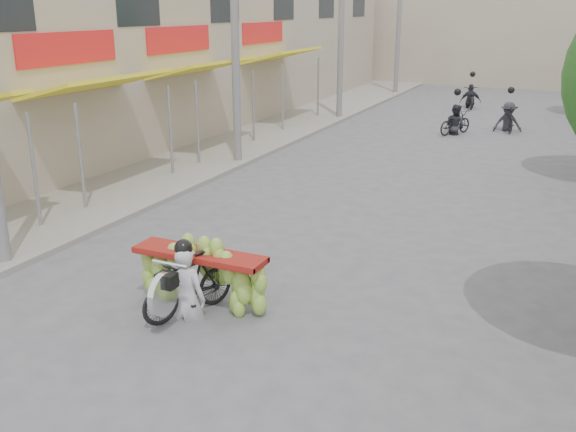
{
  "coord_description": "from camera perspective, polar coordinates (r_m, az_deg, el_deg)",
  "views": [
    {
      "loc": [
        3.97,
        -4.9,
        4.6
      ],
      "look_at": [
        -0.45,
        4.83,
        1.1
      ],
      "focal_mm": 40.0,
      "sensor_mm": 36.0,
      "label": 1
    }
  ],
  "objects": [
    {
      "name": "utility_pole_back",
      "position": [
        36.14,
        9.85,
        16.98
      ],
      "size": [
        0.6,
        0.24,
        8.0
      ],
      "color": "slate",
      "rests_on": "ground"
    },
    {
      "name": "far_building",
      "position": [
        43.1,
        19.92,
        15.65
      ],
      "size": [
        20.0,
        6.0,
        7.0
      ],
      "primitive_type": "cube",
      "color": "tan",
      "rests_on": "ground"
    },
    {
      "name": "shophouse_row_left",
      "position": [
        24.77,
        -16.2,
        13.74
      ],
      "size": [
        9.77,
        40.0,
        6.0
      ],
      "color": "tan",
      "rests_on": "ground"
    },
    {
      "name": "bg_motorbike_a",
      "position": [
        25.1,
        14.68,
        8.73
      ],
      "size": [
        1.24,
        1.66,
        1.95
      ],
      "color": "black",
      "rests_on": "ground"
    },
    {
      "name": "sidewalk_left",
      "position": [
        23.17,
        -4.37,
        6.79
      ],
      "size": [
        4.0,
        60.0,
        0.12
      ],
      "primitive_type": "cube",
      "color": "gray",
      "rests_on": "ground"
    },
    {
      "name": "banana_motorbike",
      "position": [
        10.1,
        -8.52,
        -4.73
      ],
      "size": [
        2.2,
        1.86,
        2.15
      ],
      "color": "black",
      "rests_on": "ground"
    },
    {
      "name": "utility_pole_mid",
      "position": [
        19.33,
        -4.75,
        16.38
      ],
      "size": [
        0.6,
        0.24,
        8.0
      ],
      "color": "slate",
      "rests_on": "ground"
    },
    {
      "name": "bg_motorbike_b",
      "position": [
        26.25,
        19.05,
        8.91
      ],
      "size": [
        1.17,
        1.89,
        1.95
      ],
      "color": "black",
      "rests_on": "ground"
    },
    {
      "name": "utility_pole_far",
      "position": [
        27.55,
        4.76,
        16.89
      ],
      "size": [
        0.6,
        0.24,
        8.0
      ],
      "color": "slate",
      "rests_on": "ground"
    },
    {
      "name": "bg_motorbike_c",
      "position": [
        31.97,
        15.97,
        10.61
      ],
      "size": [
        1.07,
        1.77,
        1.95
      ],
      "color": "black",
      "rests_on": "ground"
    }
  ]
}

